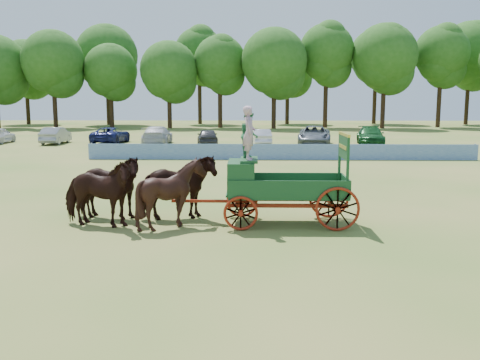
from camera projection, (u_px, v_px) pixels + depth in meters
ground at (340, 221)px, 17.95m from camera, size 160.00×160.00×0.00m
horse_lead_left at (97, 193)px, 17.03m from camera, size 2.81×1.75×2.20m
horse_lead_right at (106, 187)px, 18.11m from camera, size 2.78×1.62×2.20m
horse_wheel_left at (172, 193)px, 16.97m from camera, size 2.14×1.94×2.21m
horse_wheel_right at (177, 188)px, 18.06m from camera, size 2.83×1.82×2.20m
farm_dray at (265, 174)px, 17.38m from camera, size 6.00×2.00×3.85m
sponsor_banner at (282, 152)px, 35.67m from camera, size 26.00×0.08×1.05m
parked_cars at (204, 136)px, 47.50m from camera, size 35.86×7.09×1.65m
treeline at (252, 59)px, 75.43m from camera, size 91.05×22.51×15.59m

